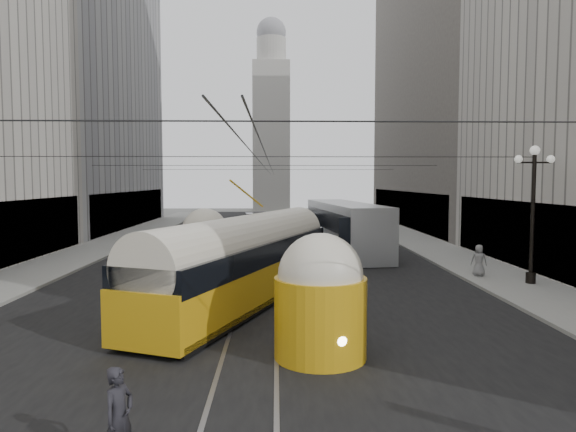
{
  "coord_description": "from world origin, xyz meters",
  "views": [
    {
      "loc": [
        0.75,
        -5.33,
        4.94
      ],
      "look_at": [
        1.26,
        16.65,
        3.4
      ],
      "focal_mm": 32.0,
      "sensor_mm": 36.0,
      "label": 1
    }
  ],
  "objects_px": {
    "pedestrian_crossing_a": "(119,417)",
    "pedestrian_sidewalk_right": "(479,260)",
    "streetcar": "(245,261)",
    "city_bus": "(345,225)"
  },
  "relations": [
    {
      "from": "city_bus",
      "to": "pedestrian_crossing_a",
      "type": "height_order",
      "value": "city_bus"
    },
    {
      "from": "city_bus",
      "to": "pedestrian_sidewalk_right",
      "type": "bearing_deg",
      "value": -60.73
    },
    {
      "from": "streetcar",
      "to": "pedestrian_crossing_a",
      "type": "relative_size",
      "value": 8.73
    },
    {
      "from": "pedestrian_crossing_a",
      "to": "pedestrian_sidewalk_right",
      "type": "height_order",
      "value": "pedestrian_crossing_a"
    },
    {
      "from": "streetcar",
      "to": "pedestrian_crossing_a",
      "type": "distance_m",
      "value": 11.76
    },
    {
      "from": "streetcar",
      "to": "city_bus",
      "type": "xyz_separation_m",
      "value": [
        5.97,
        14.58,
        0.13
      ]
    },
    {
      "from": "pedestrian_crossing_a",
      "to": "pedestrian_sidewalk_right",
      "type": "distance_m",
      "value": 20.96
    },
    {
      "from": "pedestrian_crossing_a",
      "to": "pedestrian_sidewalk_right",
      "type": "xyz_separation_m",
      "value": [
        12.86,
        16.55,
        0.07
      ]
    },
    {
      "from": "city_bus",
      "to": "pedestrian_sidewalk_right",
      "type": "xyz_separation_m",
      "value": [
        5.42,
        -9.67,
        -0.92
      ]
    },
    {
      "from": "streetcar",
      "to": "city_bus",
      "type": "height_order",
      "value": "streetcar"
    }
  ]
}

